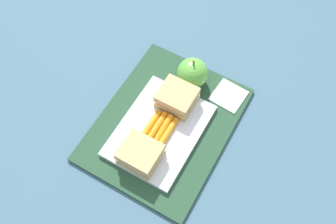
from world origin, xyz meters
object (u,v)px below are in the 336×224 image
(sandwich_half_right, at_px, (177,98))
(apple, at_px, (191,73))
(sandwich_half_left, at_px, (140,154))
(carrot_sticks_bundle, at_px, (160,128))
(paper_napkin, at_px, (229,96))
(food_tray, at_px, (160,131))

(sandwich_half_right, bearing_deg, apple, 2.42)
(sandwich_half_left, relative_size, apple, 0.95)
(carrot_sticks_bundle, relative_size, paper_napkin, 1.11)
(food_tray, distance_m, sandwich_half_left, 0.08)
(sandwich_half_left, height_order, sandwich_half_right, same)
(food_tray, relative_size, carrot_sticks_bundle, 2.96)
(sandwich_half_left, bearing_deg, carrot_sticks_bundle, -0.32)
(sandwich_half_left, height_order, paper_napkin, sandwich_half_left)
(paper_napkin, bearing_deg, carrot_sticks_bundle, 149.74)
(sandwich_half_right, height_order, carrot_sticks_bundle, sandwich_half_right)
(sandwich_half_left, relative_size, carrot_sticks_bundle, 1.03)
(sandwich_half_left, xyz_separation_m, carrot_sticks_bundle, (0.08, -0.00, -0.01))
(sandwich_half_left, distance_m, apple, 0.23)
(apple, bearing_deg, carrot_sticks_bundle, -178.66)
(carrot_sticks_bundle, xyz_separation_m, paper_napkin, (0.16, -0.09, -0.02))
(sandwich_half_left, distance_m, sandwich_half_right, 0.16)
(food_tray, xyz_separation_m, carrot_sticks_bundle, (-0.00, -0.00, 0.01))
(carrot_sticks_bundle, bearing_deg, food_tray, 56.21)
(carrot_sticks_bundle, distance_m, paper_napkin, 0.19)
(carrot_sticks_bundle, xyz_separation_m, apple, (0.15, 0.00, 0.02))
(food_tray, bearing_deg, apple, 1.17)
(sandwich_half_right, relative_size, carrot_sticks_bundle, 1.03)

